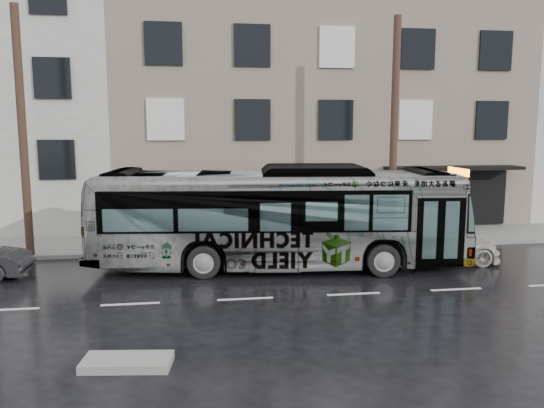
# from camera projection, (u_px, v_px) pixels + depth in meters

# --- Properties ---
(ground) EXTENTS (120.00, 120.00, 0.00)m
(ground) POSITION_uv_depth(u_px,v_px,m) (238.00, 275.00, 17.57)
(ground) COLOR black
(ground) RESTS_ON ground
(sidewalk) EXTENTS (90.00, 3.60, 0.15)m
(sidewalk) POSITION_uv_depth(u_px,v_px,m) (229.00, 242.00, 22.36)
(sidewalk) COLOR gray
(sidewalk) RESTS_ON ground
(building_taupe) EXTENTS (20.00, 12.00, 11.00)m
(building_taupe) POSITION_uv_depth(u_px,v_px,m) (308.00, 116.00, 29.93)
(building_taupe) COLOR gray
(building_taupe) RESTS_ON ground
(utility_pole_front) EXTENTS (0.30, 0.30, 9.00)m
(utility_pole_front) POSITION_uv_depth(u_px,v_px,m) (394.00, 133.00, 21.05)
(utility_pole_front) COLOR #493024
(utility_pole_front) RESTS_ON sidewalk
(utility_pole_rear) EXTENTS (0.30, 0.30, 9.00)m
(utility_pole_rear) POSITION_uv_depth(u_px,v_px,m) (23.00, 133.00, 19.10)
(utility_pole_rear) COLOR #493024
(utility_pole_rear) RESTS_ON sidewalk
(sign_post) EXTENTS (0.06, 0.06, 2.40)m
(sign_post) POSITION_uv_depth(u_px,v_px,m) (417.00, 214.00, 21.67)
(sign_post) COLOR slate
(sign_post) RESTS_ON sidewalk
(bus) EXTENTS (13.04, 4.32, 3.56)m
(bus) POSITION_uv_depth(u_px,v_px,m) (278.00, 217.00, 18.31)
(bus) COLOR #B2B2B2
(bus) RESTS_ON ground
(white_sedan) EXTENTS (4.78, 2.33, 1.34)m
(white_sedan) POSITION_uv_depth(u_px,v_px,m) (434.00, 244.00, 19.20)
(white_sedan) COLOR beige
(white_sedan) RESTS_ON ground
(slush_pile) EXTENTS (1.88, 1.01, 0.18)m
(slush_pile) POSITION_uv_depth(u_px,v_px,m) (127.00, 362.00, 10.84)
(slush_pile) COLOR #A3A09B
(slush_pile) RESTS_ON ground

